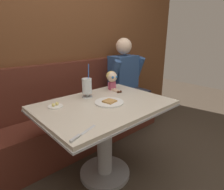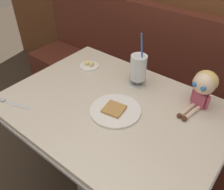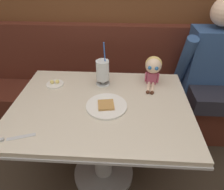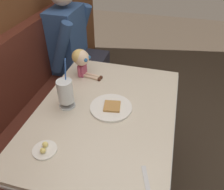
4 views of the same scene
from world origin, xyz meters
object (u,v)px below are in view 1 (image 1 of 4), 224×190
object	(u,v)px
toast_plate	(109,102)
diner_patron	(125,77)
butter_saucer	(55,106)
milkshake_glass	(87,87)
seated_doll	(112,78)
butter_knife	(79,136)

from	to	relation	value
toast_plate	diner_patron	bearing A→B (deg)	36.22
toast_plate	butter_saucer	world-z (taller)	butter_saucer
milkshake_glass	seated_doll	bearing A→B (deg)	5.59
seated_doll	milkshake_glass	bearing A→B (deg)	-174.41
butter_knife	diner_patron	size ratio (longest dim) A/B	0.28
butter_saucer	diner_patron	world-z (taller)	diner_patron
milkshake_glass	diner_patron	size ratio (longest dim) A/B	0.39
toast_plate	diner_patron	size ratio (longest dim) A/B	0.31
butter_saucer	seated_doll	world-z (taller)	seated_doll
butter_saucer	diner_patron	xyz separation A→B (m)	(1.22, 0.38, -0.01)
seated_doll	butter_knife	bearing A→B (deg)	-143.45
toast_plate	butter_knife	bearing A→B (deg)	-149.16
toast_plate	butter_knife	size ratio (longest dim) A/B	1.09
milkshake_glass	seated_doll	distance (m)	0.35
toast_plate	seated_doll	xyz separation A→B (m)	(0.30, 0.29, 0.12)
toast_plate	seated_doll	size ratio (longest dim) A/B	1.11
butter_knife	seated_doll	distance (m)	1.00
butter_knife	seated_doll	size ratio (longest dim) A/B	1.01
milkshake_glass	seated_doll	size ratio (longest dim) A/B	1.40
milkshake_glass	diner_patron	world-z (taller)	diner_patron
milkshake_glass	seated_doll	xyz separation A→B (m)	(0.35, 0.03, 0.03)
butter_saucer	diner_patron	bearing A→B (deg)	17.29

